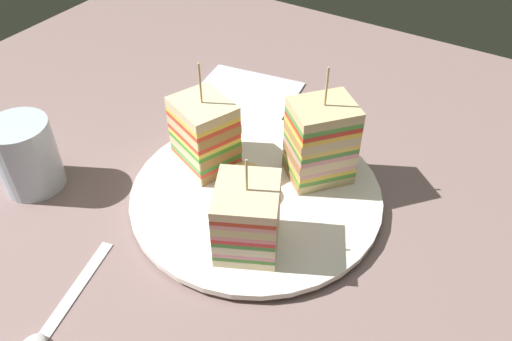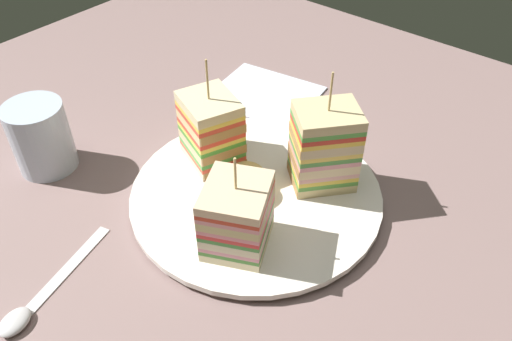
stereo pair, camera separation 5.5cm
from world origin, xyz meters
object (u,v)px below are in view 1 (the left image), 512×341
Objects in this scene: sandwich_wedge_2 at (205,134)px; chip_pile at (251,184)px; drinking_glass at (28,160)px; plate at (256,194)px; spoon at (46,329)px; sandwich_wedge_1 at (320,142)px; napkin at (245,94)px; sandwich_wedge_0 at (247,217)px.

chip_pile is (-6.98, 1.13, -3.40)cm from sandwich_wedge_2.
sandwich_wedge_2 is 1.56× the size of drinking_glass.
spoon is at bearing 74.05° from plate.
sandwich_wedge_1 is 1.05× the size of sandwich_wedge_2.
sandwich_wedge_2 is 0.93× the size of napkin.
sandwich_wedge_2 is 0.92× the size of spoon.
sandwich_wedge_2 is 7.84cm from chip_pile.
sandwich_wedge_2 is at bearing -26.10° from sandwich_wedge_1.
sandwich_wedge_2 is at bearing 167.02° from spoon.
plate is 8.68cm from sandwich_wedge_0.
spoon is 41.81cm from napkin.
spoon is at bearing 142.37° from drinking_glass.
sandwich_wedge_1 reaches higher than drinking_glass.
drinking_glass reaches higher than plate.
drinking_glass is at bearing 26.56° from chip_pile.
plate reaches higher than napkin.
spoon is (-0.68, 25.05, -5.13)cm from sandwich_wedge_2.
sandwich_wedge_0 is at bearing -14.37° from sandwich_wedge_2.
sandwich_wedge_1 is 1.65× the size of drinking_glass.
plate is 24.96cm from spoon.
sandwich_wedge_0 reaches higher than spoon.
sandwich_wedge_0 is 8.31cm from chip_pile.
sandwich_wedge_2 is 25.58cm from spoon.
sandwich_wedge_0 is 0.76× the size of spoon.
spoon is (6.86, 24.00, -0.40)cm from plate.
chip_pile is 0.51× the size of napkin.
chip_pile is 21.38cm from napkin.
sandwich_wedge_0 is 1.29× the size of drinking_glass.
sandwich_wedge_2 is at bearing 107.71° from napkin.
napkin is at bearing -82.00° from sandwich_wedge_1.
spoon is at bearing 98.11° from napkin.
sandwich_wedge_2 reaches higher than spoon.
sandwich_wedge_1 reaches higher than sandwich_wedge_0.
drinking_glass is (23.21, 11.39, 2.84)cm from plate.
plate reaches higher than spoon.
napkin is (12.76, -17.39, -0.53)cm from plate.
chip_pile is at bearing 124.93° from napkin.
drinking_glass reaches higher than napkin.
chip_pile is 0.51× the size of spoon.
sandwich_wedge_0 is at bearing 134.83° from spoon.
plate is at bearing 4.67° from sandwich_wedge_1.
sandwich_wedge_1 is at bearing 144.77° from spoon.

